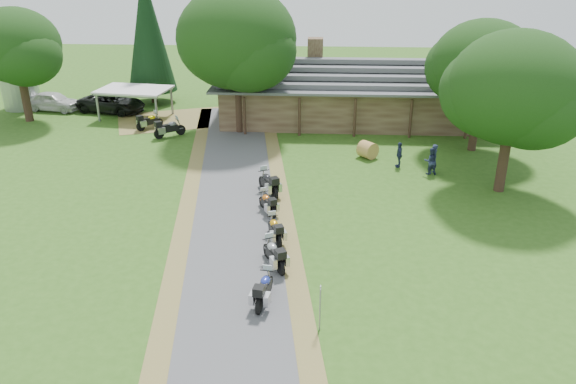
# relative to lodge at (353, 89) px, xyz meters

# --- Properties ---
(ground) EXTENTS (120.00, 120.00, 0.00)m
(ground) POSITION_rel_lodge_xyz_m (-6.00, -24.00, -2.45)
(ground) COLOR #315A19
(ground) RESTS_ON ground
(driveway) EXTENTS (51.95, 51.95, 0.00)m
(driveway) POSITION_rel_lodge_xyz_m (-6.50, -20.00, -2.45)
(driveway) COLOR #464649
(driveway) RESTS_ON ground
(lodge) EXTENTS (21.40, 9.40, 4.90)m
(lodge) POSITION_rel_lodge_xyz_m (0.00, 0.00, 0.00)
(lodge) COLOR brown
(lodge) RESTS_ON ground
(silo) EXTENTS (3.14, 3.14, 6.06)m
(silo) POSITION_rel_lodge_xyz_m (-28.00, 1.77, 0.58)
(silo) COLOR gray
(silo) RESTS_ON ground
(carport) EXTENTS (5.92, 4.36, 2.37)m
(carport) POSITION_rel_lodge_xyz_m (-17.37, -0.54, -1.26)
(carport) COLOR white
(carport) RESTS_ON ground
(car_white_sedan) EXTENTS (3.56, 6.36, 2.00)m
(car_white_sedan) POSITION_rel_lodge_xyz_m (-25.01, 1.20, -1.45)
(car_white_sedan) COLOR silver
(car_white_sedan) RESTS_ON ground
(car_dark_suv) EXTENTS (4.05, 6.58, 2.34)m
(car_dark_suv) POSITION_rel_lodge_xyz_m (-19.90, 0.98, -1.28)
(car_dark_suv) COLOR black
(car_dark_suv) RESTS_ON ground
(motorcycle_row_a) EXTENTS (0.93, 2.01, 1.32)m
(motorcycle_row_a) POSITION_rel_lodge_xyz_m (-4.52, -25.64, -1.79)
(motorcycle_row_a) COLOR #23319A
(motorcycle_row_a) RESTS_ON ground
(motorcycle_row_b) EXTENTS (1.44, 2.03, 1.33)m
(motorcycle_row_b) POSITION_rel_lodge_xyz_m (-4.36, -22.95, -1.78)
(motorcycle_row_b) COLOR #94959B
(motorcycle_row_b) RESTS_ON ground
(motorcycle_row_c) EXTENTS (1.18, 1.95, 1.27)m
(motorcycle_row_c) POSITION_rel_lodge_xyz_m (-4.50, -20.62, -1.82)
(motorcycle_row_c) COLOR orange
(motorcycle_row_c) RESTS_ON ground
(motorcycle_row_d) EXTENTS (1.33, 1.83, 1.21)m
(motorcycle_row_d) POSITION_rel_lodge_xyz_m (-5.14, -17.63, -1.85)
(motorcycle_row_d) COLOR #CA6218
(motorcycle_row_d) RESTS_ON ground
(motorcycle_row_e) EXTENTS (1.63, 2.21, 1.46)m
(motorcycle_row_e) POSITION_rel_lodge_xyz_m (-5.31, -15.22, -1.72)
(motorcycle_row_e) COLOR black
(motorcycle_row_e) RESTS_ON ground
(motorcycle_carport_a) EXTENTS (1.82, 1.86, 1.34)m
(motorcycle_carport_a) POSITION_rel_lodge_xyz_m (-15.41, -3.54, -1.78)
(motorcycle_carport_a) COLOR #E1CA05
(motorcycle_carport_a) RESTS_ON ground
(motorcycle_carport_b) EXTENTS (2.12, 1.86, 1.46)m
(motorcycle_carport_b) POSITION_rel_lodge_xyz_m (-13.40, -5.36, -1.72)
(motorcycle_carport_b) COLOR slate
(motorcycle_carport_b) RESTS_ON ground
(person_a) EXTENTS (0.75, 0.75, 2.17)m
(person_a) POSITION_rel_lodge_xyz_m (4.40, -11.49, -1.36)
(person_a) COLOR navy
(person_a) RESTS_ON ground
(person_b) EXTENTS (0.56, 0.41, 1.97)m
(person_b) POSITION_rel_lodge_xyz_m (4.24, -11.65, -1.47)
(person_b) COLOR navy
(person_b) RESTS_ON ground
(person_c) EXTENTS (0.41, 0.55, 1.89)m
(person_c) POSITION_rel_lodge_xyz_m (2.49, -10.52, -1.50)
(person_c) COLOR navy
(person_c) RESTS_ON ground
(hay_bale) EXTENTS (1.49, 1.48, 1.10)m
(hay_bale) POSITION_rel_lodge_xyz_m (0.65, -8.97, -1.90)
(hay_bale) COLOR #A97C3E
(hay_bale) RESTS_ON ground
(sign_post) EXTENTS (0.33, 0.06, 1.84)m
(sign_post) POSITION_rel_lodge_xyz_m (-2.35, -27.27, -1.53)
(sign_post) COLOR gray
(sign_post) RESTS_ON ground
(oak_lodge_left) EXTENTS (8.44, 8.44, 11.08)m
(oak_lodge_left) POSITION_rel_lodge_xyz_m (-8.49, -3.84, 3.09)
(oak_lodge_left) COLOR #193610
(oak_lodge_left) RESTS_ON ground
(oak_lodge_right) EXTENTS (6.71, 6.71, 9.38)m
(oak_lodge_right) POSITION_rel_lodge_xyz_m (7.88, -6.99, 2.24)
(oak_lodge_right) COLOR #193610
(oak_lodge_right) RESTS_ON ground
(oak_driveway) EXTENTS (7.13, 7.13, 9.54)m
(oak_driveway) POSITION_rel_lodge_xyz_m (7.74, -13.97, 2.32)
(oak_driveway) COLOR #193610
(oak_driveway) RESTS_ON ground
(oak_silo) EXTENTS (6.66, 6.66, 9.51)m
(oak_silo) POSITION_rel_lodge_xyz_m (-25.61, -1.96, 2.30)
(oak_silo) COLOR #193610
(oak_silo) RESTS_ON ground
(cedar_near) EXTENTS (3.64, 3.64, 13.15)m
(cedar_near) POSITION_rel_lodge_xyz_m (-9.24, 2.30, 4.13)
(cedar_near) COLOR black
(cedar_near) RESTS_ON ground
(cedar_far) EXTENTS (4.21, 4.21, 11.28)m
(cedar_far) POSITION_rel_lodge_xyz_m (-17.28, 4.37, 3.19)
(cedar_far) COLOR black
(cedar_far) RESTS_ON ground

